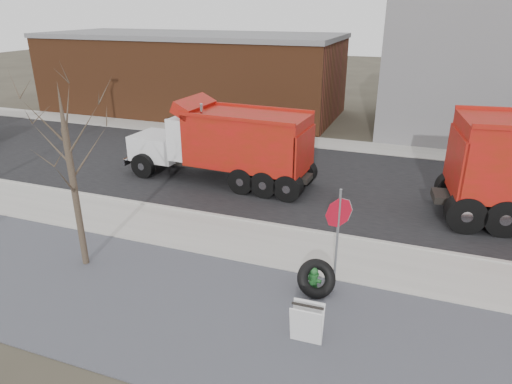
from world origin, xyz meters
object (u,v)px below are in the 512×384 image
at_px(stop_sign, 338,224).
at_px(dump_truck_red_b, 225,142).
at_px(fire_hydrant, 313,281).
at_px(truck_tire, 316,279).
at_px(sandwich_board, 307,324).

bearing_deg(stop_sign, dump_truck_red_b, 109.15).
bearing_deg(dump_truck_red_b, fire_hydrant, 132.16).
bearing_deg(fire_hydrant, truck_tire, -13.88).
distance_m(sandwich_board, dump_truck_red_b, 10.38).
relative_size(stop_sign, sandwich_board, 2.96).
bearing_deg(dump_truck_red_b, sandwich_board, 126.74).
xyz_separation_m(sandwich_board, dump_truck_red_b, (-5.71, 8.58, 1.22)).
bearing_deg(stop_sign, truck_tire, -170.29).
height_order(fire_hydrant, dump_truck_red_b, dump_truck_red_b).
distance_m(truck_tire, dump_truck_red_b, 8.73).
height_order(stop_sign, dump_truck_red_b, dump_truck_red_b).
bearing_deg(dump_truck_red_b, truck_tire, 132.45).
relative_size(fire_hydrant, stop_sign, 0.26).
relative_size(fire_hydrant, dump_truck_red_b, 0.09).
height_order(truck_tire, stop_sign, stop_sign).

